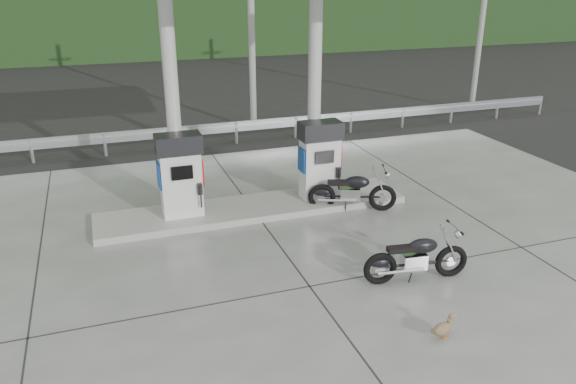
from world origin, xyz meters
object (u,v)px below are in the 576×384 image
object	(u,v)px
gas_pump_right	(320,160)
motorcycle_left	(417,258)
gas_pump_left	(180,175)
motorcycle_right	(352,192)
duck	(442,329)

from	to	relation	value
gas_pump_right	motorcycle_left	world-z (taller)	gas_pump_right
gas_pump_left	gas_pump_right	world-z (taller)	same
gas_pump_right	motorcycle_left	size ratio (longest dim) A/B	1.00
gas_pump_right	motorcycle_right	distance (m)	1.05
duck	gas_pump_right	bearing A→B (deg)	73.30
gas_pump_left	gas_pump_right	xyz separation A→B (m)	(3.20, 0.00, 0.00)
duck	gas_pump_left	bearing A→B (deg)	104.10
gas_pump_right	motorcycle_left	bearing A→B (deg)	-86.44
duck	motorcycle_right	bearing A→B (deg)	66.67
gas_pump_left	motorcycle_right	xyz separation A→B (m)	(3.73, -0.67, -0.61)
motorcycle_right	duck	size ratio (longest dim) A/B	4.33
motorcycle_left	duck	xyz separation A→B (m)	(-0.52, -1.62, -0.27)
gas_pump_right	duck	size ratio (longest dim) A/B	4.17
motorcycle_right	duck	bearing A→B (deg)	-78.21
motorcycle_right	motorcycle_left	bearing A→B (deg)	-73.82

